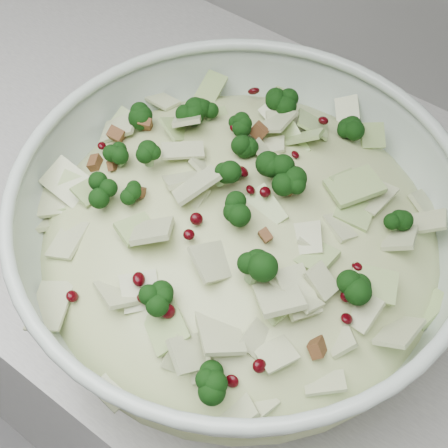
% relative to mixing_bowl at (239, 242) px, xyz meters
% --- Properties ---
extents(mixing_bowl, '(0.48, 0.48, 0.16)m').
position_rel_mixing_bowl_xyz_m(mixing_bowl, '(0.00, 0.00, 0.00)').
color(mixing_bowl, '#B4C6B9').
rests_on(mixing_bowl, counter).
extents(salad, '(0.43, 0.43, 0.16)m').
position_rel_mixing_bowl_xyz_m(salad, '(-0.00, 0.00, 0.03)').
color(salad, beige).
rests_on(salad, mixing_bowl).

